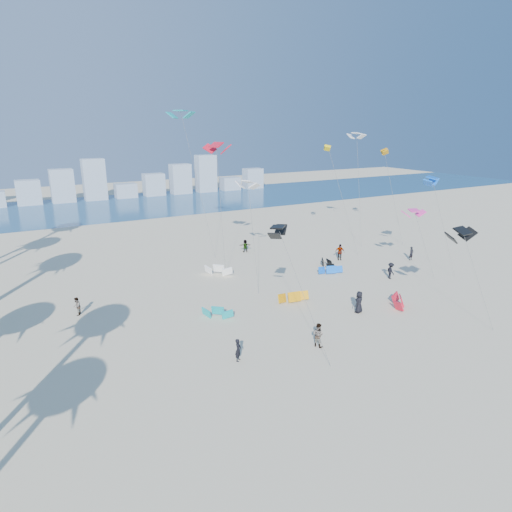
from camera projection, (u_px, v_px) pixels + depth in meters
ground at (354, 422)px, 23.27m from camera, size 220.00×220.00×0.00m
ocean at (98, 208)px, 83.73m from camera, size 220.00×220.00×0.00m
kitesurfer_near at (238, 350)px, 29.11m from camera, size 0.66×0.66×1.55m
kitesurfer_mid at (318, 335)px, 31.01m from camera, size 0.91×1.02×1.73m
kitesurfers_far at (310, 268)px, 45.59m from camera, size 36.56×21.69×1.88m
grounded_kites at (296, 284)px, 42.12m from camera, size 17.95×18.52×0.96m
flying_kites at (317, 163)px, 45.12m from camera, size 30.71×34.37×17.07m
distant_skyline at (82, 186)px, 90.71m from camera, size 85.00×3.00×8.40m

